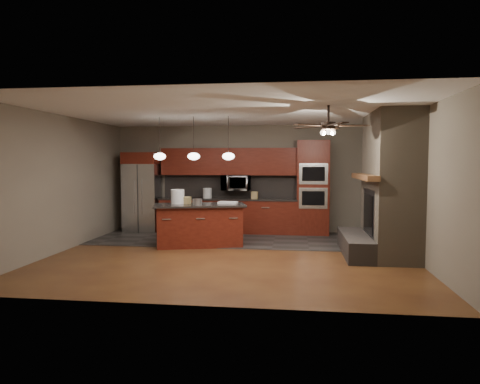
# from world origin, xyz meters

# --- Properties ---
(ground) EXTENTS (7.00, 7.00, 0.00)m
(ground) POSITION_xyz_m (0.00, 0.00, 0.00)
(ground) COLOR brown
(ground) RESTS_ON ground
(ceiling) EXTENTS (7.00, 6.00, 0.02)m
(ceiling) POSITION_xyz_m (0.00, 0.00, 2.80)
(ceiling) COLOR white
(ceiling) RESTS_ON back_wall
(back_wall) EXTENTS (7.00, 0.02, 2.80)m
(back_wall) POSITION_xyz_m (0.00, 3.00, 1.40)
(back_wall) COLOR slate
(back_wall) RESTS_ON ground
(right_wall) EXTENTS (0.02, 6.00, 2.80)m
(right_wall) POSITION_xyz_m (3.50, 0.00, 1.40)
(right_wall) COLOR slate
(right_wall) RESTS_ON ground
(left_wall) EXTENTS (0.02, 6.00, 2.80)m
(left_wall) POSITION_xyz_m (-3.50, 0.00, 1.40)
(left_wall) COLOR slate
(left_wall) RESTS_ON ground
(slate_tile_patch) EXTENTS (7.00, 2.40, 0.01)m
(slate_tile_patch) POSITION_xyz_m (0.00, 1.80, 0.01)
(slate_tile_patch) COLOR #34312F
(slate_tile_patch) RESTS_ON ground
(fireplace_column) EXTENTS (1.30, 2.10, 2.80)m
(fireplace_column) POSITION_xyz_m (3.04, 0.40, 1.30)
(fireplace_column) COLOR #726552
(fireplace_column) RESTS_ON ground
(back_cabinetry) EXTENTS (3.59, 0.64, 2.20)m
(back_cabinetry) POSITION_xyz_m (-0.48, 2.74, 0.89)
(back_cabinetry) COLOR maroon
(back_cabinetry) RESTS_ON ground
(oven_tower) EXTENTS (0.80, 0.63, 2.38)m
(oven_tower) POSITION_xyz_m (1.70, 2.69, 1.19)
(oven_tower) COLOR maroon
(oven_tower) RESTS_ON ground
(microwave) EXTENTS (0.73, 0.41, 0.50)m
(microwave) POSITION_xyz_m (-0.27, 2.75, 1.30)
(microwave) COLOR silver
(microwave) RESTS_ON back_cabinetry
(refrigerator) EXTENTS (0.89, 0.75, 2.09)m
(refrigerator) POSITION_xyz_m (-2.75, 2.62, 1.04)
(refrigerator) COLOR silver
(refrigerator) RESTS_ON ground
(kitchen_island) EXTENTS (2.13, 1.37, 0.92)m
(kitchen_island) POSITION_xyz_m (-0.82, 0.87, 0.47)
(kitchen_island) COLOR maroon
(kitchen_island) RESTS_ON ground
(white_bucket) EXTENTS (0.38, 0.38, 0.32)m
(white_bucket) POSITION_xyz_m (-1.32, 0.89, 1.08)
(white_bucket) COLOR silver
(white_bucket) RESTS_ON kitchen_island
(paint_can) EXTENTS (0.26, 0.26, 0.14)m
(paint_can) POSITION_xyz_m (-0.81, 0.63, 0.99)
(paint_can) COLOR #B2B2B7
(paint_can) RESTS_ON kitchen_island
(paint_tray) EXTENTS (0.43, 0.32, 0.04)m
(paint_tray) POSITION_xyz_m (-0.22, 1.08, 0.94)
(paint_tray) COLOR white
(paint_tray) RESTS_ON kitchen_island
(cardboard_box) EXTENTS (0.25, 0.19, 0.15)m
(cardboard_box) POSITION_xyz_m (-1.16, 0.94, 1.00)
(cardboard_box) COLOR olive
(cardboard_box) RESTS_ON kitchen_island
(counter_bucket) EXTENTS (0.24, 0.24, 0.26)m
(counter_bucket) POSITION_xyz_m (-1.02, 2.70, 1.03)
(counter_bucket) COLOR silver
(counter_bucket) RESTS_ON back_cabinetry
(counter_box) EXTENTS (0.17, 0.14, 0.18)m
(counter_box) POSITION_xyz_m (0.23, 2.65, 0.99)
(counter_box) COLOR tan
(counter_box) RESTS_ON back_cabinetry
(pendant_left) EXTENTS (0.26, 0.26, 0.92)m
(pendant_left) POSITION_xyz_m (-1.65, 0.70, 1.96)
(pendant_left) COLOR black
(pendant_left) RESTS_ON ceiling
(pendant_center) EXTENTS (0.26, 0.26, 0.92)m
(pendant_center) POSITION_xyz_m (-0.90, 0.70, 1.96)
(pendant_center) COLOR black
(pendant_center) RESTS_ON ceiling
(pendant_right) EXTENTS (0.26, 0.26, 0.92)m
(pendant_right) POSITION_xyz_m (-0.15, 0.70, 1.96)
(pendant_right) COLOR black
(pendant_right) RESTS_ON ceiling
(ceiling_fan) EXTENTS (1.27, 1.33, 0.41)m
(ceiling_fan) POSITION_xyz_m (1.80, -0.80, 2.46)
(ceiling_fan) COLOR black
(ceiling_fan) RESTS_ON ceiling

